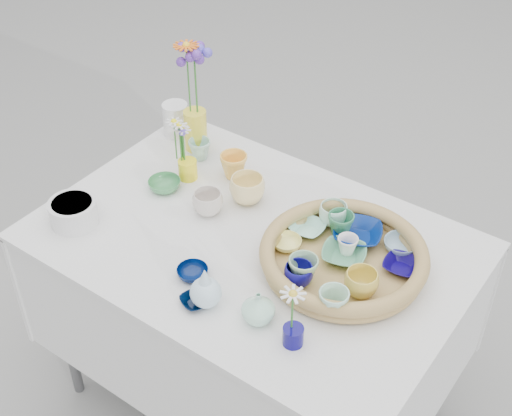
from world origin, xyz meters
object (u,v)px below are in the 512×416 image
Objects in this scene: display_table at (253,398)px; bud_vase_seafoam at (258,307)px; tall_vase_yellow at (196,130)px; wicker_tray at (344,258)px.

bud_vase_seafoam reaches higher than display_table.
display_table is at bearing -32.32° from tall_vase_yellow.
wicker_tray is (0.28, 0.05, 0.80)m from display_table.
bud_vase_seafoam is at bearing -39.47° from tall_vase_yellow.
wicker_tray is 0.76m from tall_vase_yellow.
display_table is 0.85m from wicker_tray.
display_table is 13.64× the size of bud_vase_seafoam.
wicker_tray is at bearing 75.12° from bud_vase_seafoam.
wicker_tray is 3.22× the size of tall_vase_yellow.
wicker_tray is 5.13× the size of bud_vase_seafoam.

